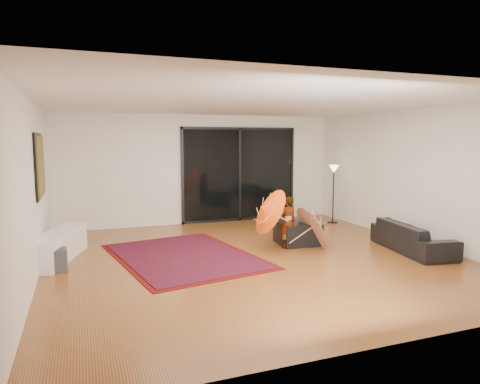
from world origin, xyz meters
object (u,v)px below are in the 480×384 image
media_console (58,246)px  ottoman (298,233)px  sofa (412,237)px  child (288,222)px

media_console → ottoman: bearing=12.5°
sofa → ottoman: sofa is taller
media_console → sofa: sofa is taller
ottoman → child: (-0.34, -0.24, 0.28)m
sofa → media_console: bearing=84.4°
media_console → child: (4.12, -0.63, 0.25)m
sofa → child: bearing=72.9°
media_console → ottoman: media_console is taller
media_console → sofa: bearing=2.4°
sofa → ottoman: (-1.74, 1.27, -0.05)m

